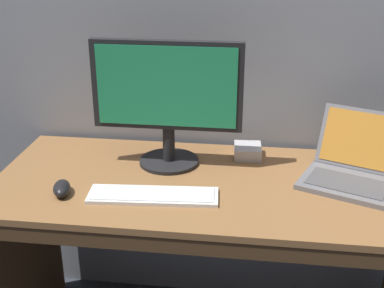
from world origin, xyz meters
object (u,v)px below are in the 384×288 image
at_px(wired_keyboard, 153,195).
at_px(external_drive_box, 248,151).
at_px(laptop_space_gray, 352,169).
at_px(computer_mouse, 62,188).
at_px(external_monitor, 167,96).

relative_size(wired_keyboard, external_drive_box, 3.82).
xyz_separation_m(laptop_space_gray, computer_mouse, (-0.97, -0.23, -0.02)).
distance_m(external_monitor, computer_mouse, 0.49).
bearing_deg(computer_mouse, external_drive_box, 15.72).
distance_m(wired_keyboard, external_drive_box, 0.48).
distance_m(external_monitor, wired_keyboard, 0.37).
bearing_deg(external_monitor, laptop_space_gray, -4.51).
bearing_deg(external_drive_box, laptop_space_gray, -23.73).
xyz_separation_m(external_monitor, wired_keyboard, (-0.01, -0.26, -0.26)).
bearing_deg(external_monitor, wired_keyboard, -91.41).
relative_size(laptop_space_gray, external_monitor, 0.76).
distance_m(computer_mouse, external_drive_box, 0.72).
bearing_deg(external_monitor, computer_mouse, -138.43).
relative_size(laptop_space_gray, computer_mouse, 3.88).
xyz_separation_m(laptop_space_gray, wired_keyboard, (-0.67, -0.21, -0.04)).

